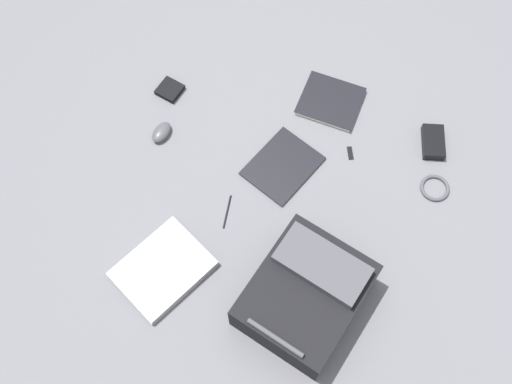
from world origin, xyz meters
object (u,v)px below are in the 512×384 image
power_brick (433,142)px  cable_coil (435,188)px  backpack (306,294)px  usb_stick (350,153)px  book_comic (282,166)px  laptop (163,269)px  book_blue (330,101)px  pen_black (227,211)px  computer_mouse (161,132)px  earbud_pouch (170,90)px

power_brick → cable_coil: bearing=106.9°
backpack → usb_stick: (0.02, -0.60, -0.08)m
backpack → usb_stick: 0.60m
book_comic → usb_stick: book_comic is taller
laptop → power_brick: power_brick is taller
book_comic → backpack: bearing=118.4°
backpack → book_comic: backpack is taller
book_blue → book_comic: 0.34m
book_comic → pen_black: size_ratio=2.42×
usb_stick → backpack: bearing=92.4°
laptop → pen_black: (-0.12, -0.28, -0.01)m
power_brick → pen_black: power_brick is taller
computer_mouse → backpack: bearing=157.6°
pen_black → book_blue: bearing=-109.3°
cable_coil → pen_black: size_ratio=0.83×
cable_coil → earbud_pouch: earbud_pouch is taller
laptop → book_comic: (-0.25, -0.53, -0.01)m
earbud_pouch → book_comic: bearing=163.7°
usb_stick → laptop: bearing=55.3°
computer_mouse → cable_coil: size_ratio=0.89×
cable_coil → usb_stick: cable_coil is taller
pen_black → usb_stick: size_ratio=2.38×
power_brick → earbud_pouch: 1.04m
laptop → usb_stick: laptop is taller
laptop → power_brick: (-0.74, -0.82, 0.00)m
backpack → power_brick: (-0.25, -0.74, -0.07)m
backpack → book_blue: size_ratio=2.01×
power_brick → pen_black: 0.82m
usb_stick → power_brick: bearing=-151.9°
backpack → cable_coil: 0.65m
laptop → book_comic: bearing=-115.0°
computer_mouse → laptop: bearing=122.8°
pen_black → earbud_pouch: (0.41, -0.40, 0.01)m
computer_mouse → power_brick: (-0.98, -0.33, 0.00)m
computer_mouse → pen_black: (-0.35, 0.21, -0.01)m
cable_coil → usb_stick: size_ratio=1.97×
laptop → computer_mouse: 0.54m
backpack → pen_black: bearing=-29.4°
cable_coil → power_brick: (0.05, -0.18, 0.01)m
book_comic → usb_stick: (-0.22, -0.14, -0.00)m
computer_mouse → earbud_pouch: (0.05, -0.19, -0.01)m
cable_coil → book_comic: bearing=11.7°
laptop → book_blue: bearing=-110.7°
cable_coil → usb_stick: bearing=-5.1°
book_comic → computer_mouse: bearing=4.3°
laptop → earbud_pouch: (0.28, -0.68, -0.00)m
computer_mouse → power_brick: 1.03m
cable_coil → backpack: bearing=61.4°
laptop → pen_black: size_ratio=2.90×
computer_mouse → pen_black: computer_mouse is taller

